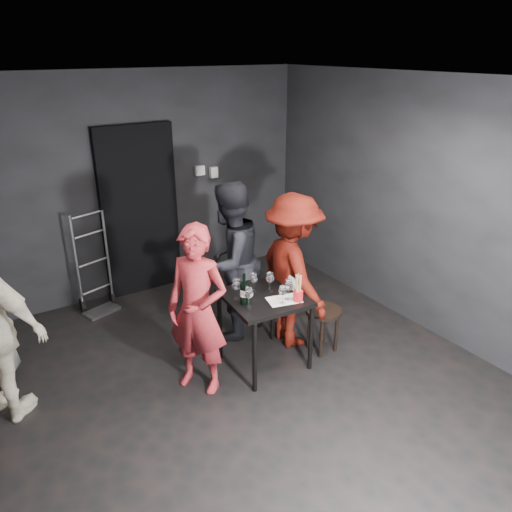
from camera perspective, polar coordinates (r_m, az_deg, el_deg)
floor at (r=4.81m, az=-1.25°, el=-14.63°), size 4.50×5.00×0.02m
ceiling at (r=3.82m, az=-1.62°, el=19.47°), size 4.50×5.00×0.02m
wall_back at (r=6.29m, az=-13.58°, el=7.73°), size 4.50×0.04×2.70m
wall_right at (r=5.57m, az=18.78°, el=5.21°), size 0.04×5.00×2.70m
doorway at (r=6.31m, az=-13.14°, el=4.99°), size 0.95×0.10×2.10m
wallbox_upper at (r=6.54m, az=-6.44°, el=9.70°), size 0.12×0.06×0.12m
wallbox_lower at (r=6.64m, az=-4.86°, el=9.52°), size 0.10×0.06×0.14m
hand_truck at (r=6.23m, az=-17.64°, el=-4.04°), size 0.40×0.34×1.20m
tasting_table at (r=4.77m, az=1.00°, el=-5.62°), size 0.72×0.72×0.75m
stool at (r=5.15m, az=7.71°, el=-6.94°), size 0.37×0.37×0.47m
server_red at (r=4.40m, az=-6.71°, el=-5.77°), size 0.67×0.72×1.66m
woman_black at (r=5.16m, az=-3.07°, el=0.50°), size 1.06×0.82×1.93m
man_maroon at (r=5.05m, az=4.27°, el=-1.08°), size 0.65×1.19×1.76m
tasting_mat at (r=4.65m, az=3.22°, el=-5.03°), size 0.34×0.27×0.00m
wine_glass_a at (r=4.47m, az=-0.83°, el=-4.67°), size 0.10×0.10×0.21m
wine_glass_b at (r=4.61m, az=-2.25°, el=-3.73°), size 0.11×0.11×0.22m
wine_glass_c at (r=4.76m, az=-0.27°, el=-2.95°), size 0.10×0.10×0.21m
wine_glass_d at (r=4.55m, az=3.06°, el=-4.37°), size 0.08×0.08×0.19m
wine_glass_e at (r=4.62m, az=3.75°, el=-3.77°), size 0.11×0.11×0.22m
wine_glass_f at (r=4.76m, az=1.62°, el=-2.91°), size 0.08×0.08×0.21m
wine_bottle at (r=4.53m, az=-1.37°, el=-4.21°), size 0.07×0.07×0.30m
breadstick_cup at (r=4.59m, az=4.86°, el=-3.71°), size 0.09×0.09×0.29m
reserved_card at (r=4.85m, az=4.15°, el=-3.12°), size 0.09×0.15×0.11m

